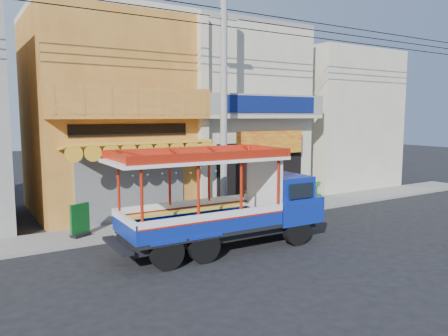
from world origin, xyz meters
The scene contains 12 objects.
ground centered at (0.00, 0.00, 0.00)m, with size 90.00×90.00×0.00m, color black.
sidewalk centered at (0.00, 4.00, 0.06)m, with size 30.00×2.00×0.12m, color slate.
shophouse_left centered at (-4.00, 7.96, 4.11)m, with size 6.00×7.50×8.24m.
shophouse_right centered at (2.00, 7.96, 4.11)m, with size 6.00×6.75×8.24m.
party_pilaster centered at (-1.00, 4.85, 4.00)m, with size 0.35×0.30×8.00m, color #BCB79A.
filler_building_right centered at (9.00, 8.00, 3.80)m, with size 6.00×6.00×7.60m, color #BCB79A.
utility_pole centered at (-0.85, 3.30, 5.03)m, with size 28.00×0.26×9.00m.
songthaew_truck centered at (-2.29, 0.58, 1.50)m, with size 6.69×2.38×3.10m.
green_sign centered at (-6.22, 3.85, 0.58)m, with size 0.69×0.55×1.10m.
potted_plant_a centered at (1.12, 4.52, 0.60)m, with size 0.86×0.75×0.96m, color #1C641D.
potted_plant_b centered at (3.43, 4.14, 0.64)m, with size 0.57×0.46×1.04m, color #1C641D.
potted_plant_c centered at (4.22, 3.81, 0.62)m, with size 0.56×0.56×1.00m, color #1C641D.
Camera 1 is at (-9.61, -10.53, 4.08)m, focal length 35.00 mm.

